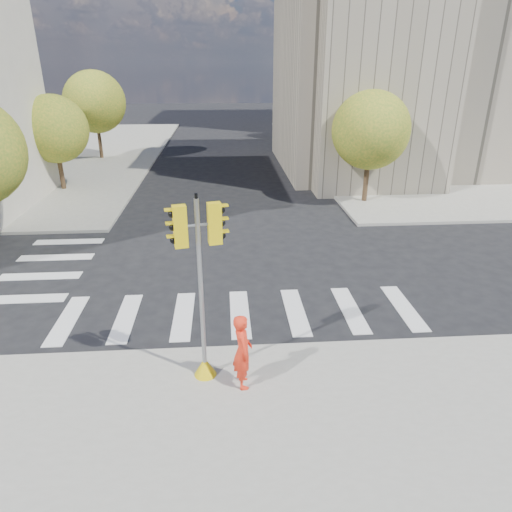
{
  "coord_description": "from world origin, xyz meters",
  "views": [
    {
      "loc": [
        -0.5,
        -14.74,
        7.44
      ],
      "look_at": [
        0.41,
        -2.24,
        2.1
      ],
      "focal_mm": 32.0,
      "sensor_mm": 36.0,
      "label": 1
    }
  ],
  "objects_px": {
    "traffic_signal": "(202,305)",
    "photographer": "(243,351)",
    "lamp_near": "(360,113)",
    "lamp_far": "(316,97)"
  },
  "relations": [
    {
      "from": "lamp_near",
      "to": "lamp_far",
      "type": "relative_size",
      "value": 1.0
    },
    {
      "from": "lamp_far",
      "to": "lamp_near",
      "type": "bearing_deg",
      "value": -90.0
    },
    {
      "from": "lamp_far",
      "to": "traffic_signal",
      "type": "relative_size",
      "value": 1.72
    },
    {
      "from": "traffic_signal",
      "to": "photographer",
      "type": "height_order",
      "value": "traffic_signal"
    },
    {
      "from": "lamp_far",
      "to": "photographer",
      "type": "bearing_deg",
      "value": -103.63
    },
    {
      "from": "lamp_far",
      "to": "traffic_signal",
      "type": "xyz_separation_m",
      "value": [
        -9.1,
        -33.23,
        -2.43
      ]
    },
    {
      "from": "lamp_near",
      "to": "photographer",
      "type": "bearing_deg",
      "value": -112.54
    },
    {
      "from": "traffic_signal",
      "to": "photographer",
      "type": "bearing_deg",
      "value": -37.02
    },
    {
      "from": "traffic_signal",
      "to": "photographer",
      "type": "relative_size",
      "value": 2.44
    },
    {
      "from": "lamp_near",
      "to": "photographer",
      "type": "height_order",
      "value": "lamp_near"
    }
  ]
}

